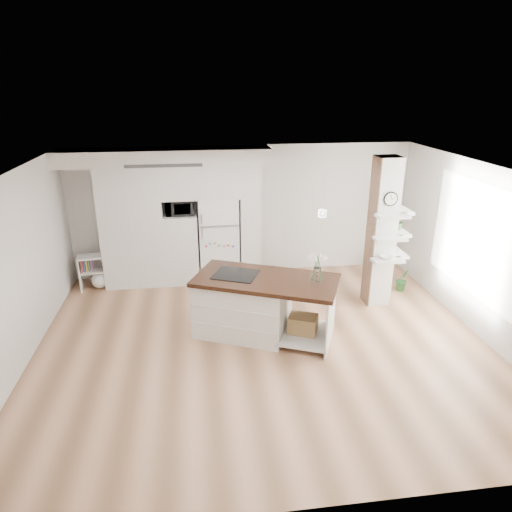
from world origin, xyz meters
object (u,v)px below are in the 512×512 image
Objects in this scene: kitchen_island at (250,304)px; bookshelf at (96,274)px; floor_plant_a at (403,280)px; refrigerator at (219,238)px.

kitchen_island is 3.52m from bookshelf.
bookshelf is at bearing 166.87° from kitchen_island.
bookshelf is 1.49× the size of floor_plant_a.
refrigerator is 3.75× the size of floor_plant_a.
kitchen_island is 5.26× the size of floor_plant_a.
kitchen_island is 3.54× the size of bookshelf.
refrigerator is at bearing 122.79° from kitchen_island.
kitchen_island is at bearing -45.55° from bookshelf.
refrigerator is 0.71× the size of kitchen_island.
bookshelf reaches higher than floor_plant_a.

